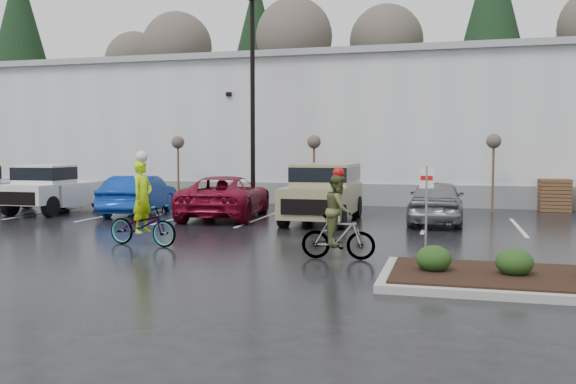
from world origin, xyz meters
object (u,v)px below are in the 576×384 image
(sapling_east, at_px, (494,145))
(car_blue, at_px, (139,195))
(cyclist_olive, at_px, (338,225))
(car_red, at_px, (226,197))
(lamppost, at_px, (253,77))
(pallet_stack_a, at_px, (554,195))
(fire_lane_sign, at_px, (426,203))
(pickup_white, at_px, (59,188))
(car_grey, at_px, (436,201))
(cyclist_hivis, at_px, (143,217))
(sapling_west, at_px, (178,146))
(sapling_mid, at_px, (314,146))
(suv_tan, at_px, (323,193))

(sapling_east, distance_m, car_blue, 14.44)
(cyclist_olive, bearing_deg, car_red, 33.27)
(lamppost, xyz_separation_m, sapling_east, (10.00, 1.00, -2.96))
(pallet_stack_a, height_order, fire_lane_sign, fire_lane_sign)
(pickup_white, bearing_deg, sapling_east, 14.62)
(car_grey, height_order, cyclist_hivis, cyclist_hivis)
(fire_lane_sign, height_order, car_grey, fire_lane_sign)
(lamppost, relative_size, fire_lane_sign, 4.19)
(cyclist_hivis, bearing_deg, car_blue, 37.77)
(lamppost, distance_m, pallet_stack_a, 13.61)
(sapling_east, bearing_deg, fire_lane_sign, -99.75)
(sapling_west, bearing_deg, car_red, -48.74)
(car_blue, bearing_deg, cyclist_hivis, 111.62)
(fire_lane_sign, height_order, cyclist_olive, fire_lane_sign)
(pickup_white, bearing_deg, sapling_mid, 24.78)
(sapling_west, height_order, pallet_stack_a, sapling_west)
(sapling_east, xyz_separation_m, suv_tan, (-6.04, -5.12, -1.70))
(sapling_east, relative_size, suv_tan, 0.63)
(sapling_east, xyz_separation_m, car_blue, (-13.58, -4.51, -1.96))
(pallet_stack_a, relative_size, car_blue, 0.29)
(pickup_white, xyz_separation_m, car_grey, (15.09, -0.10, -0.21))
(car_red, distance_m, cyclist_olive, 9.45)
(sapling_east, relative_size, pickup_white, 0.62)
(fire_lane_sign, distance_m, cyclist_hivis, 7.54)
(car_red, xyz_separation_m, cyclist_olive, (5.65, -7.57, 0.01))
(lamppost, relative_size, sapling_mid, 2.88)
(lamppost, xyz_separation_m, suv_tan, (3.96, -4.12, -4.66))
(sapling_mid, distance_m, sapling_east, 7.50)
(sapling_east, bearing_deg, car_red, -154.41)
(sapling_east, distance_m, pallet_stack_a, 3.39)
(sapling_mid, bearing_deg, car_grey, -40.68)
(sapling_west, bearing_deg, pickup_white, -125.80)
(sapling_mid, relative_size, cyclist_hivis, 1.27)
(suv_tan, bearing_deg, cyclist_olive, -75.67)
(lamppost, bearing_deg, car_blue, -135.53)
(sapling_mid, bearing_deg, pickup_white, -155.22)
(sapling_east, bearing_deg, lamppost, -174.29)
(sapling_mid, distance_m, cyclist_hivis, 11.96)
(cyclist_hivis, bearing_deg, lamppost, 10.67)
(car_blue, xyz_separation_m, car_red, (3.72, -0.21, 0.02))
(cyclist_hivis, bearing_deg, pickup_white, 55.61)
(lamppost, distance_m, sapling_east, 10.48)
(car_red, relative_size, cyclist_olive, 2.63)
(cyclist_hivis, bearing_deg, sapling_west, 29.29)
(sapling_west, height_order, car_grey, sapling_west)
(fire_lane_sign, distance_m, car_grey, 8.23)
(sapling_mid, bearing_deg, car_red, -116.53)
(sapling_mid, distance_m, car_red, 5.62)
(pallet_stack_a, distance_m, pickup_white, 20.50)
(pallet_stack_a, distance_m, cyclist_hivis, 17.48)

